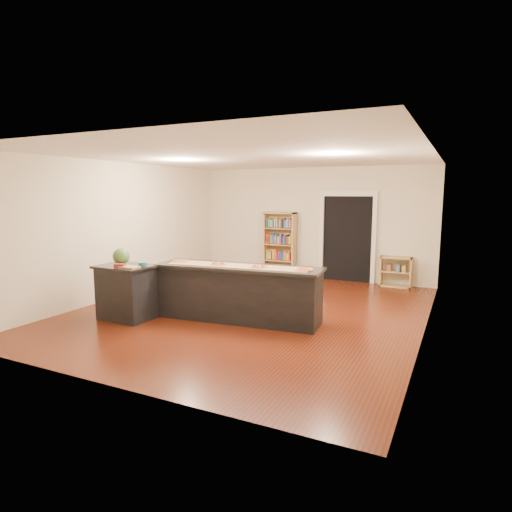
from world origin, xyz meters
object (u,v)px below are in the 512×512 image
at_px(bookshelf, 280,245).
at_px(waste_bin, 303,273).
at_px(side_counter, 126,292).
at_px(kitchen_island, 239,293).
at_px(watermelon, 121,256).
at_px(low_shelf, 396,272).

bearing_deg(bookshelf, waste_bin, -11.93).
bearing_deg(waste_bin, side_counter, -109.45).
distance_m(kitchen_island, watermelon, 2.12).
xyz_separation_m(low_shelf, watermelon, (-3.92, -4.67, 0.73)).
bearing_deg(watermelon, kitchen_island, 22.08).
distance_m(side_counter, low_shelf, 6.05).
bearing_deg(kitchen_island, watermelon, -163.77).
bearing_deg(low_shelf, kitchen_island, -117.63).
bearing_deg(kitchen_island, bookshelf, 96.88).
bearing_deg(side_counter, low_shelf, 52.24).
distance_m(low_shelf, watermelon, 6.14).
xyz_separation_m(side_counter, watermelon, (-0.11, 0.03, 0.61)).
bearing_deg(waste_bin, low_shelf, 3.81).
relative_size(kitchen_island, side_counter, 3.02).
xyz_separation_m(waste_bin, watermelon, (-1.71, -4.52, 0.92)).
height_order(kitchen_island, side_counter, kitchen_island).
relative_size(bookshelf, low_shelf, 2.37).
relative_size(side_counter, watermelon, 3.29).
xyz_separation_m(kitchen_island, low_shelf, (2.04, 3.90, -0.12)).
relative_size(kitchen_island, low_shelf, 4.05).
bearing_deg(low_shelf, bookshelf, 179.95).
distance_m(bookshelf, waste_bin, 0.99).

